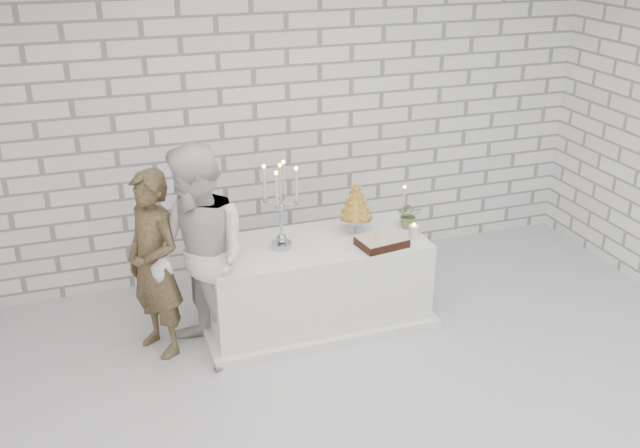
{
  "coord_description": "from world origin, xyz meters",
  "views": [
    {
      "loc": [
        -1.78,
        -3.6,
        3.25
      ],
      "look_at": [
        -0.18,
        1.07,
        1.05
      ],
      "focal_mm": 39.81,
      "sensor_mm": 36.0,
      "label": 1
    }
  ],
  "objects_px": {
    "candelabra": "(281,206)",
    "croquembouche": "(356,208)",
    "cake_table": "(316,283)",
    "groom": "(154,265)",
    "bride": "(200,259)"
  },
  "relations": [
    {
      "from": "cake_table",
      "to": "candelabra",
      "type": "relative_size",
      "value": 2.51
    },
    {
      "from": "bride",
      "to": "croquembouche",
      "type": "bearing_deg",
      "value": 82.72
    },
    {
      "from": "bride",
      "to": "candelabra",
      "type": "bearing_deg",
      "value": 87.98
    },
    {
      "from": "candelabra",
      "to": "cake_table",
      "type": "bearing_deg",
      "value": 0.6
    },
    {
      "from": "bride",
      "to": "candelabra",
      "type": "distance_m",
      "value": 0.77
    },
    {
      "from": "groom",
      "to": "bride",
      "type": "bearing_deg",
      "value": 22.71
    },
    {
      "from": "cake_table",
      "to": "candelabra",
      "type": "distance_m",
      "value": 0.79
    },
    {
      "from": "bride",
      "to": "croquembouche",
      "type": "relative_size",
      "value": 3.95
    },
    {
      "from": "cake_table",
      "to": "bride",
      "type": "bearing_deg",
      "value": -166.38
    },
    {
      "from": "groom",
      "to": "bride",
      "type": "distance_m",
      "value": 0.42
    },
    {
      "from": "groom",
      "to": "candelabra",
      "type": "distance_m",
      "value": 1.07
    },
    {
      "from": "cake_table",
      "to": "croquembouche",
      "type": "xyz_separation_m",
      "value": [
        0.39,
        0.09,
        0.6
      ]
    },
    {
      "from": "candelabra",
      "to": "croquembouche",
      "type": "xyz_separation_m",
      "value": [
        0.67,
        0.09,
        -0.14
      ]
    },
    {
      "from": "cake_table",
      "to": "candelabra",
      "type": "height_order",
      "value": "candelabra"
    },
    {
      "from": "candelabra",
      "to": "croquembouche",
      "type": "relative_size",
      "value": 1.62
    }
  ]
}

